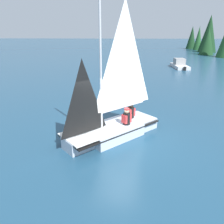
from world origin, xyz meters
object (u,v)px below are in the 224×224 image
sailboat_main (113,120)px  buoy_marker (134,88)px  sailor_crew (131,114)px  sailor_helm (126,121)px  motorboat_distant (180,65)px

sailboat_main → buoy_marker: (7.49, -1.06, -0.55)m
sailboat_main → sailor_crew: 1.17m
sailor_helm → buoy_marker: sailor_helm is taller
buoy_marker → sailor_crew: bearing=177.0°
sailboat_main → sailor_crew: size_ratio=4.60×
sailor_crew → sailor_helm: bearing=33.3°
sailor_helm → sailor_crew: (0.75, -0.18, 0.00)m
sailor_helm → buoy_marker: bearing=-137.5°
sailboat_main → motorboat_distant: sailboat_main is taller
sailor_helm → buoy_marker: (7.32, -0.52, -0.46)m
sailboat_main → sailor_helm: bearing=154.0°
motorboat_distant → buoy_marker: (-11.21, 5.70, -0.19)m
sailboat_main → buoy_marker: bearing=-141.5°
sailor_helm → motorboat_distant: 19.55m
buoy_marker → motorboat_distant: bearing=-27.0°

